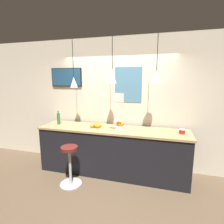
# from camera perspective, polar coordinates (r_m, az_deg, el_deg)

# --- Properties ---
(ground_plane) EXTENTS (14.00, 14.00, 0.00)m
(ground_plane) POSITION_cam_1_polar(r_m,az_deg,el_deg) (3.48, -3.32, -24.37)
(ground_plane) COLOR brown
(back_wall) EXTENTS (8.00, 0.06, 2.90)m
(back_wall) POSITION_cam_1_polar(r_m,az_deg,el_deg) (3.99, 1.79, 2.75)
(back_wall) COLOR beige
(back_wall) RESTS_ON ground_plane
(service_counter) EXTENTS (3.12, 0.70, 0.99)m
(service_counter) POSITION_cam_1_polar(r_m,az_deg,el_deg) (3.81, 0.00, -12.56)
(service_counter) COLOR black
(service_counter) RESTS_ON ground_plane
(bar_stool) EXTENTS (0.42, 0.42, 0.77)m
(bar_stool) POSITION_cam_1_polar(r_m,az_deg,el_deg) (3.51, -13.59, -15.46)
(bar_stool) COLOR #B7B7BC
(bar_stool) RESTS_ON ground_plane
(fruit_bowl) EXTENTS (0.23, 0.23, 0.15)m
(fruit_bowl) POSITION_cam_1_polar(r_m,az_deg,el_deg) (3.60, 2.56, -4.55)
(fruit_bowl) COLOR beige
(fruit_bowl) RESTS_ON service_counter
(orange_pile) EXTENTS (0.22, 0.27, 0.09)m
(orange_pile) POSITION_cam_1_polar(r_m,az_deg,el_deg) (3.77, -5.05, -4.32)
(orange_pile) COLOR orange
(orange_pile) RESTS_ON service_counter
(juice_bottle) EXTENTS (0.07, 0.07, 0.31)m
(juice_bottle) POSITION_cam_1_polar(r_m,az_deg,el_deg) (4.14, -17.04, -2.05)
(juice_bottle) COLOR #286B33
(juice_bottle) RESTS_ON service_counter
(spread_jar) EXTENTS (0.11, 0.11, 0.09)m
(spread_jar) POSITION_cam_1_polar(r_m,az_deg,el_deg) (3.55, 21.92, -5.91)
(spread_jar) COLOR red
(spread_jar) RESTS_ON service_counter
(pendant_lamp_left) EXTENTS (0.16, 0.16, 0.98)m
(pendant_lamp_left) POSITION_cam_1_polar(r_m,az_deg,el_deg) (3.84, -12.36, 9.57)
(pendant_lamp_left) COLOR black
(pendant_lamp_middle) EXTENTS (0.17, 0.17, 0.89)m
(pendant_lamp_middle) POSITION_cam_1_polar(r_m,az_deg,el_deg) (3.52, 0.09, 11.60)
(pendant_lamp_middle) COLOR black
(pendant_lamp_right) EXTENTS (0.20, 0.20, 0.88)m
(pendant_lamp_right) POSITION_cam_1_polar(r_m,az_deg,el_deg) (3.39, 14.27, 11.10)
(pendant_lamp_right) COLOR black
(mounted_tv) EXTENTS (0.77, 0.04, 0.43)m
(mounted_tv) POSITION_cam_1_polar(r_m,az_deg,el_deg) (4.37, -14.65, 10.92)
(mounted_tv) COLOR black
(hanging_menu_board) EXTENTS (0.24, 0.01, 0.17)m
(hanging_menu_board) POSITION_cam_1_polar(r_m,az_deg,el_deg) (3.21, 1.76, 4.69)
(hanging_menu_board) COLOR white
(wall_poster) EXTENTS (0.59, 0.01, 0.76)m
(wall_poster) POSITION_cam_1_polar(r_m,az_deg,el_deg) (3.86, 5.31, 8.83)
(wall_poster) COLOR teal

